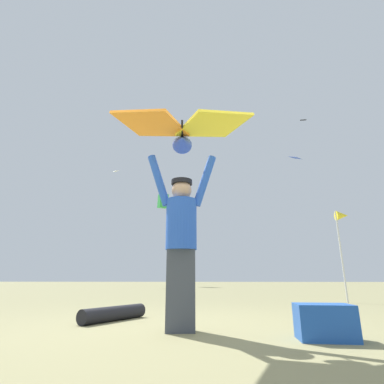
{
  "coord_description": "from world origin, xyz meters",
  "views": [
    {
      "loc": [
        0.46,
        -3.38,
        0.51
      ],
      "look_at": [
        0.07,
        1.34,
        1.9
      ],
      "focal_mm": 27.86,
      "sensor_mm": 36.0,
      "label": 1
    }
  ],
  "objects_px": {
    "distant_kite_white_mid_left": "(116,171)",
    "held_stunt_kite": "(182,129)",
    "kite_flyer_person": "(181,239)",
    "distant_kite_blue_high_right": "(296,157)",
    "marker_flag": "(342,222)",
    "distant_kite_green_low_left": "(163,201)",
    "distant_kite_black_mid_right": "(303,120)",
    "cooler_box": "(325,322)",
    "spare_kite_bag": "(114,313)"
  },
  "relations": [
    {
      "from": "distant_kite_white_mid_left",
      "to": "distant_kite_blue_high_right",
      "type": "relative_size",
      "value": 0.76
    },
    {
      "from": "distant_kite_green_low_left",
      "to": "cooler_box",
      "type": "distance_m",
      "value": 22.62
    },
    {
      "from": "distant_kite_green_low_left",
      "to": "distant_kite_blue_high_right",
      "type": "xyz_separation_m",
      "value": [
        9.85,
        -4.84,
        1.59
      ]
    },
    {
      "from": "kite_flyer_person",
      "to": "distant_kite_black_mid_right",
      "type": "height_order",
      "value": "distant_kite_black_mid_right"
    },
    {
      "from": "distant_kite_green_low_left",
      "to": "distant_kite_white_mid_left",
      "type": "height_order",
      "value": "distant_kite_white_mid_left"
    },
    {
      "from": "distant_kite_blue_high_right",
      "to": "cooler_box",
      "type": "height_order",
      "value": "distant_kite_blue_high_right"
    },
    {
      "from": "cooler_box",
      "to": "marker_flag",
      "type": "relative_size",
      "value": 0.23
    },
    {
      "from": "distant_kite_white_mid_left",
      "to": "kite_flyer_person",
      "type": "bearing_deg",
      "value": -67.95
    },
    {
      "from": "distant_kite_white_mid_left",
      "to": "spare_kite_bag",
      "type": "bearing_deg",
      "value": -69.7
    },
    {
      "from": "kite_flyer_person",
      "to": "distant_kite_white_mid_left",
      "type": "xyz_separation_m",
      "value": [
        -7.71,
        19.04,
        8.09
      ]
    },
    {
      "from": "distant_kite_white_mid_left",
      "to": "held_stunt_kite",
      "type": "bearing_deg",
      "value": -68.0
    },
    {
      "from": "distant_kite_green_low_left",
      "to": "distant_kite_black_mid_right",
      "type": "bearing_deg",
      "value": 27.83
    },
    {
      "from": "held_stunt_kite",
      "to": "distant_kite_black_mid_right",
      "type": "xyz_separation_m",
      "value": [
        10.74,
        28.49,
        16.04
      ]
    },
    {
      "from": "distant_kite_black_mid_right",
      "to": "cooler_box",
      "type": "bearing_deg",
      "value": -108.16
    },
    {
      "from": "distant_kite_green_low_left",
      "to": "cooler_box",
      "type": "relative_size",
      "value": 2.54
    },
    {
      "from": "distant_kite_blue_high_right",
      "to": "marker_flag",
      "type": "height_order",
      "value": "distant_kite_blue_high_right"
    },
    {
      "from": "kite_flyer_person",
      "to": "marker_flag",
      "type": "xyz_separation_m",
      "value": [
        3.43,
        4.14,
        0.9
      ]
    },
    {
      "from": "cooler_box",
      "to": "marker_flag",
      "type": "bearing_deg",
      "value": 66.77
    },
    {
      "from": "spare_kite_bag",
      "to": "cooler_box",
      "type": "bearing_deg",
      "value": -25.58
    },
    {
      "from": "kite_flyer_person",
      "to": "distant_kite_blue_high_right",
      "type": "xyz_separation_m",
      "value": [
        5.84,
        15.79,
        7.45
      ]
    },
    {
      "from": "distant_kite_white_mid_left",
      "to": "distant_kite_black_mid_right",
      "type": "relative_size",
      "value": 0.63
    },
    {
      "from": "distant_kite_black_mid_right",
      "to": "marker_flag",
      "type": "height_order",
      "value": "distant_kite_black_mid_right"
    },
    {
      "from": "distant_kite_black_mid_right",
      "to": "marker_flag",
      "type": "relative_size",
      "value": 0.44
    },
    {
      "from": "distant_kite_white_mid_left",
      "to": "marker_flag",
      "type": "distance_m",
      "value": 19.94
    },
    {
      "from": "kite_flyer_person",
      "to": "marker_flag",
      "type": "distance_m",
      "value": 5.45
    },
    {
      "from": "held_stunt_kite",
      "to": "distant_kite_blue_high_right",
      "type": "bearing_deg",
      "value": 69.8
    },
    {
      "from": "distant_kite_black_mid_right",
      "to": "distant_kite_white_mid_left",
      "type": "bearing_deg",
      "value": -153.06
    },
    {
      "from": "cooler_box",
      "to": "distant_kite_white_mid_left",
      "type": "bearing_deg",
      "value": 117.04
    },
    {
      "from": "distant_kite_green_low_left",
      "to": "marker_flag",
      "type": "bearing_deg",
      "value": -65.71
    },
    {
      "from": "marker_flag",
      "to": "distant_kite_white_mid_left",
      "type": "bearing_deg",
      "value": 126.79
    },
    {
      "from": "distant_kite_green_low_left",
      "to": "distant_kite_blue_high_right",
      "type": "height_order",
      "value": "distant_kite_blue_high_right"
    },
    {
      "from": "held_stunt_kite",
      "to": "distant_kite_green_low_left",
      "type": "relative_size",
      "value": 1.37
    },
    {
      "from": "distant_kite_blue_high_right",
      "to": "cooler_box",
      "type": "xyz_separation_m",
      "value": [
        -4.52,
        -16.12,
        -8.24
      ]
    },
    {
      "from": "kite_flyer_person",
      "to": "held_stunt_kite",
      "type": "relative_size",
      "value": 1.15
    },
    {
      "from": "held_stunt_kite",
      "to": "distant_kite_blue_high_right",
      "type": "relative_size",
      "value": 2.15
    },
    {
      "from": "kite_flyer_person",
      "to": "distant_kite_white_mid_left",
      "type": "relative_size",
      "value": 3.27
    },
    {
      "from": "distant_kite_black_mid_right",
      "to": "spare_kite_bag",
      "type": "height_order",
      "value": "distant_kite_black_mid_right"
    },
    {
      "from": "kite_flyer_person",
      "to": "distant_kite_green_low_left",
      "type": "xyz_separation_m",
      "value": [
        -4.01,
        20.63,
        5.86
      ]
    },
    {
      "from": "distant_kite_green_low_left",
      "to": "cooler_box",
      "type": "bearing_deg",
      "value": -75.72
    },
    {
      "from": "marker_flag",
      "to": "kite_flyer_person",
      "type": "bearing_deg",
      "value": -129.62
    },
    {
      "from": "distant_kite_green_low_left",
      "to": "distant_kite_blue_high_right",
      "type": "relative_size",
      "value": 1.57
    },
    {
      "from": "kite_flyer_person",
      "to": "cooler_box",
      "type": "height_order",
      "value": "kite_flyer_person"
    },
    {
      "from": "distant_kite_green_low_left",
      "to": "distant_kite_blue_high_right",
      "type": "bearing_deg",
      "value": -26.14
    },
    {
      "from": "distant_kite_green_low_left",
      "to": "held_stunt_kite",
      "type": "bearing_deg",
      "value": -79.01
    },
    {
      "from": "distant_kite_black_mid_right",
      "to": "cooler_box",
      "type": "height_order",
      "value": "distant_kite_black_mid_right"
    },
    {
      "from": "kite_flyer_person",
      "to": "distant_kite_green_low_left",
      "type": "relative_size",
      "value": 1.58
    },
    {
      "from": "held_stunt_kite",
      "to": "distant_kite_black_mid_right",
      "type": "height_order",
      "value": "distant_kite_black_mid_right"
    },
    {
      "from": "distant_kite_white_mid_left",
      "to": "distant_kite_green_low_left",
      "type": "bearing_deg",
      "value": 23.23
    },
    {
      "from": "held_stunt_kite",
      "to": "distant_kite_white_mid_left",
      "type": "height_order",
      "value": "distant_kite_white_mid_left"
    },
    {
      "from": "cooler_box",
      "to": "distant_kite_blue_high_right",
      "type": "bearing_deg",
      "value": 76.36
    }
  ]
}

